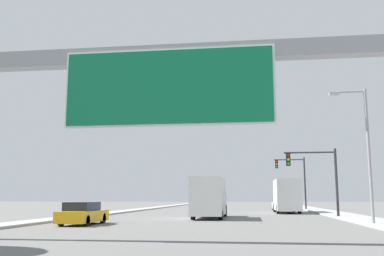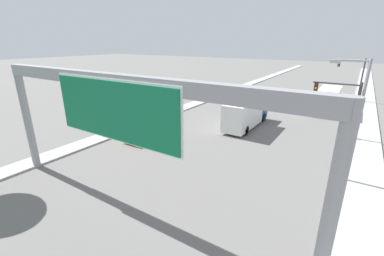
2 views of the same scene
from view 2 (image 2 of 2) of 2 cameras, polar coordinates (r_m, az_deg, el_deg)
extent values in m
cube|color=#A6A6A6|center=(51.35, 33.97, 5.26)|extent=(3.00, 120.00, 0.15)
cube|color=#A6A6A6|center=(55.36, 10.66, 8.89)|extent=(2.00, 120.00, 0.15)
cylinder|color=gray|center=(22.32, -32.78, 1.80)|extent=(0.53, 0.53, 7.76)
cylinder|color=gray|center=(10.06, 28.49, -16.04)|extent=(0.53, 0.53, 7.76)
cube|color=gray|center=(13.24, -16.63, 10.01)|extent=(19.90, 0.60, 0.70)
cube|color=white|center=(13.33, -17.04, 3.72)|extent=(8.42, 0.08, 3.17)
cube|color=#0F6B42|center=(13.30, -17.20, 3.67)|extent=(8.22, 0.16, 2.97)
cube|color=gold|center=(25.99, -10.27, -1.20)|extent=(1.74, 4.59, 0.67)
cube|color=#1E232D|center=(25.64, -10.69, -0.09)|extent=(1.53, 2.39, 0.52)
cylinder|color=black|center=(27.53, -9.40, -0.43)|extent=(0.22, 0.64, 0.64)
cylinder|color=black|center=(26.57, -6.96, -1.02)|extent=(0.22, 0.64, 0.64)
cylinder|color=black|center=(25.64, -13.65, -2.18)|extent=(0.22, 0.64, 0.64)
cylinder|color=black|center=(24.61, -11.18, -2.89)|extent=(0.22, 0.64, 0.64)
cube|color=silver|center=(49.36, 29.17, 6.25)|extent=(1.86, 4.42, 0.78)
cube|color=#1E232D|center=(49.02, 29.27, 6.98)|extent=(1.64, 2.30, 0.59)
cylinder|color=black|center=(50.80, 28.35, 6.39)|extent=(0.22, 0.64, 0.64)
cylinder|color=black|center=(50.71, 30.18, 6.07)|extent=(0.22, 0.64, 0.64)
cylinder|color=black|center=(48.11, 28.01, 5.86)|extent=(0.22, 0.64, 0.64)
cylinder|color=black|center=(48.01, 29.95, 5.53)|extent=(0.22, 0.64, 0.64)
cube|color=white|center=(42.81, 28.55, 5.80)|extent=(2.20, 2.37, 2.04)
cube|color=silver|center=(38.56, 28.05, 5.52)|extent=(2.39, 6.09, 3.14)
cylinder|color=black|center=(42.94, 26.97, 4.95)|extent=(0.28, 1.00, 1.00)
cylinder|color=black|center=(42.79, 29.76, 4.47)|extent=(0.28, 1.00, 1.00)
cylinder|color=black|center=(37.47, 25.89, 3.34)|extent=(0.28, 1.00, 1.00)
cylinder|color=black|center=(37.30, 29.08, 2.79)|extent=(0.28, 1.00, 1.00)
cube|color=navy|center=(32.42, 14.05, 3.85)|extent=(2.15, 2.37, 1.84)
cube|color=silver|center=(28.44, 11.26, 3.05)|extent=(2.33, 6.10, 2.85)
cylinder|color=black|center=(32.83, 12.20, 2.86)|extent=(0.28, 1.00, 1.00)
cylinder|color=black|center=(32.20, 15.59, 2.28)|extent=(0.28, 1.00, 1.00)
cylinder|color=black|center=(27.83, 7.96, 0.25)|extent=(0.28, 1.00, 1.00)
cylinder|color=black|center=(27.08, 11.88, -0.51)|extent=(0.28, 1.00, 1.00)
cylinder|color=#2D2D30|center=(29.23, 32.67, 3.04)|extent=(0.20, 0.20, 5.64)
cylinder|color=#2D2D30|center=(28.83, 29.43, 8.58)|extent=(4.16, 0.14, 0.14)
cube|color=black|center=(29.08, 25.83, 8.03)|extent=(0.35, 0.28, 1.05)
cylinder|color=red|center=(28.87, 25.88, 8.67)|extent=(0.22, 0.04, 0.22)
cylinder|color=yellow|center=(28.92, 25.78, 7.99)|extent=(0.22, 0.04, 0.22)
cylinder|color=green|center=(28.98, 25.69, 7.31)|extent=(0.22, 0.04, 0.22)
cylinder|color=#2D2D30|center=(48.87, 33.49, 8.78)|extent=(0.20, 0.20, 6.73)
cylinder|color=#2D2D30|center=(48.62, 31.88, 12.70)|extent=(3.80, 0.14, 0.14)
cube|color=black|center=(48.74, 29.88, 12.35)|extent=(0.35, 0.28, 1.05)
cylinder|color=red|center=(48.55, 29.93, 12.75)|extent=(0.22, 0.04, 0.22)
cylinder|color=yellow|center=(48.58, 29.86, 12.34)|extent=(0.22, 0.04, 0.22)
cylinder|color=green|center=(48.60, 29.79, 11.94)|extent=(0.22, 0.04, 0.22)
cylinder|color=gray|center=(19.62, 32.80, 0.61)|extent=(0.18, 0.18, 8.28)
cylinder|color=gray|center=(18.99, 32.13, 12.62)|extent=(1.85, 0.12, 0.12)
cube|color=#B2B2A8|center=(19.04, 29.27, 12.79)|extent=(0.60, 0.28, 0.20)
camera|label=1|loc=(12.94, -91.92, -38.68)|focal=40.00mm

